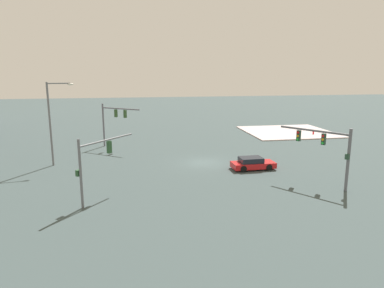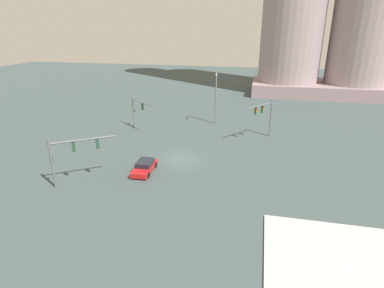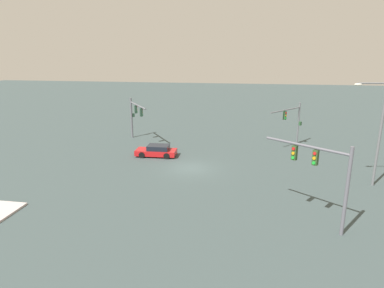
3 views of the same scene
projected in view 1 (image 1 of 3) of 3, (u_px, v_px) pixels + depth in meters
The scene contains 8 objects.
ground_plane at pixel (204, 163), 37.13m from camera, with size 186.79×186.79×0.00m, color #3B4949.
sidewalk_corner at pixel (288, 132), 55.32m from camera, with size 12.39×13.28×0.15m, color beige.
traffic_signal_near_corner at pixel (113, 118), 43.75m from camera, with size 3.59×4.65×5.51m.
traffic_signal_opposite_side at pixel (329, 146), 28.92m from camera, with size 5.48×3.73×5.12m.
traffic_signal_cross_street at pixel (95, 158), 25.46m from camera, with size 4.64×3.99×5.01m.
streetlamp_curved_arm at pixel (53, 118), 35.18m from camera, with size 0.58×2.60×8.49m.
sedan_car_approaching at pixel (252, 163), 34.61m from camera, with size 2.01×4.30×1.21m.
fire_hydrant_on_curb at pixel (313, 132), 52.74m from camera, with size 0.33×0.22×0.71m.
Camera 1 is at (-35.17, 7.41, 9.61)m, focal length 32.74 mm.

